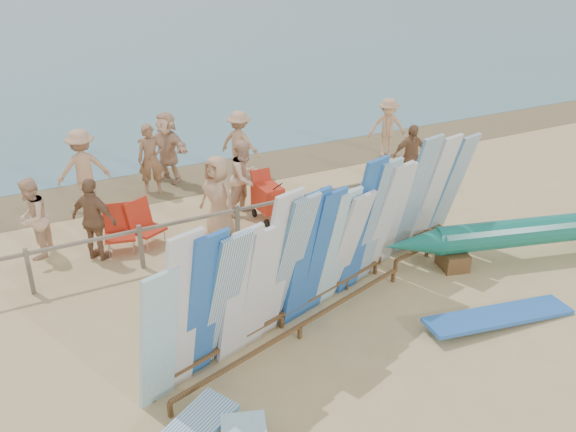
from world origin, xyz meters
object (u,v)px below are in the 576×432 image
beach_chair_right (147,233)px  beachgoer_2 (32,219)px  outrigger_canoe (536,233)px  beachgoer_6 (218,197)px  beachgoer_4 (94,220)px  beachgoer_10 (410,156)px  vendor_table (327,270)px  side_surfboard_rack (424,199)px  stroller (268,202)px  beachgoer_extra_0 (388,127)px  beachgoer_9 (240,143)px  flat_board_d (498,321)px  beachgoer_7 (151,159)px  beachgoer_3 (83,168)px  beach_chair_left (121,238)px  main_surfboard_rack (291,269)px  beachgoer_8 (245,178)px  beachgoer_5 (167,147)px

beach_chair_right → beachgoer_2: (-2.08, 0.54, 0.55)m
outrigger_canoe → beachgoer_6: beachgoer_6 is taller
beachgoer_4 → beachgoer_10: size_ratio=1.05×
vendor_table → beachgoer_4: size_ratio=0.62×
side_surfboard_rack → stroller: 3.54m
beach_chair_right → vendor_table: bearing=-78.8°
beachgoer_extra_0 → beachgoer_9: bearing=-150.0°
outrigger_canoe → stroller: (-3.88, 4.04, -0.12)m
stroller → beach_chair_right: bearing=176.7°
flat_board_d → beachgoer_7: bearing=30.4°
outrigger_canoe → beachgoer_3: (-7.29, 6.79, 0.36)m
beach_chair_left → beachgoer_4: 0.75m
beachgoer_2 → flat_board_d: bearing=74.5°
vendor_table → beachgoer_4: (-3.45, 3.02, 0.49)m
flat_board_d → beachgoer_6: bearing=36.6°
beachgoer_10 → beachgoer_6: 5.33m
beachgoer_10 → flat_board_d: bearing=-100.4°
stroller → beachgoer_4: beachgoer_4 is taller
beachgoer_7 → beachgoer_6: beachgoer_6 is taller
beachgoer_7 → beachgoer_2: (-2.98, -2.13, -0.05)m
beach_chair_left → beachgoer_10: beachgoer_10 is taller
beach_chair_right → stroller: 2.73m
beachgoer_10 → beachgoer_6: beachgoer_6 is taller
beachgoer_6 → beach_chair_right: bearing=-124.8°
stroller → side_surfboard_rack: bearing=-55.2°
main_surfboard_rack → beachgoer_3: bearing=88.6°
beach_chair_left → beach_chair_right: beach_chair_left is taller
beachgoer_3 → beachgoer_8: beachgoer_3 is taller
vendor_table → stroller: 3.07m
beach_chair_left → beachgoer_8: size_ratio=0.53×
side_surfboard_rack → beachgoer_extra_0: side_surfboard_rack is taller
stroller → beachgoer_3: beachgoer_3 is taller
beach_chair_left → beachgoer_5: 3.92m
flat_board_d → beachgoer_7: size_ratio=1.55×
flat_board_d → vendor_table: bearing=47.9°
beachgoer_7 → beachgoer_5: beachgoer_5 is taller
beachgoer_7 → vendor_table: bearing=-62.1°
flat_board_d → main_surfboard_rack: bearing=74.5°
vendor_table → beachgoer_extra_0: beachgoer_extra_0 is taller
beach_chair_right → beachgoer_extra_0: size_ratio=0.56×
flat_board_d → beachgoer_extra_0: (3.29, 7.72, 0.84)m
stroller → beachgoer_5: beachgoer_5 is taller
outrigger_canoe → main_surfboard_rack: bearing=-165.1°
beachgoer_4 → beachgoer_extra_0: 9.05m
flat_board_d → beachgoer_7: beachgoer_7 is taller
main_surfboard_rack → beachgoer_extra_0: 9.13m
beachgoer_8 → beachgoer_9: 2.53m
beachgoer_extra_0 → beachgoer_9: beachgoer_9 is taller
main_surfboard_rack → beachgoer_8: bearing=57.7°
beachgoer_3 → beachgoer_9: beachgoer_3 is taller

